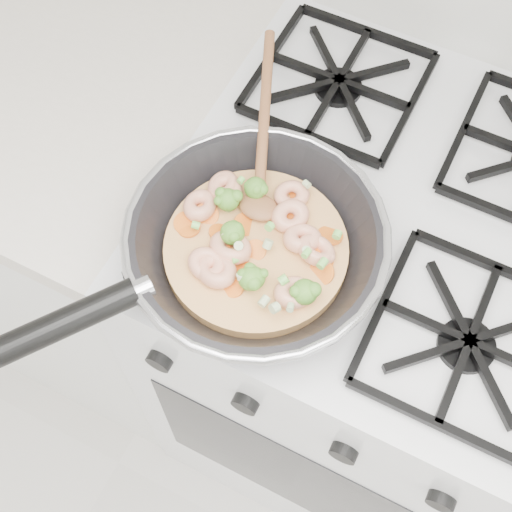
% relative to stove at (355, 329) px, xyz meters
% --- Properties ---
extents(stove, '(0.60, 0.60, 0.92)m').
position_rel_stove_xyz_m(stove, '(0.00, 0.00, 0.00)').
color(stove, white).
rests_on(stove, ground).
extents(counter_left, '(1.00, 0.60, 0.90)m').
position_rel_stove_xyz_m(counter_left, '(-0.80, 0.00, -0.01)').
color(counter_left, white).
rests_on(counter_left, ground).
extents(skillet, '(0.37, 0.56, 0.09)m').
position_rel_stove_xyz_m(skillet, '(-0.13, -0.17, 0.50)').
color(skillet, black).
rests_on(skillet, stove).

